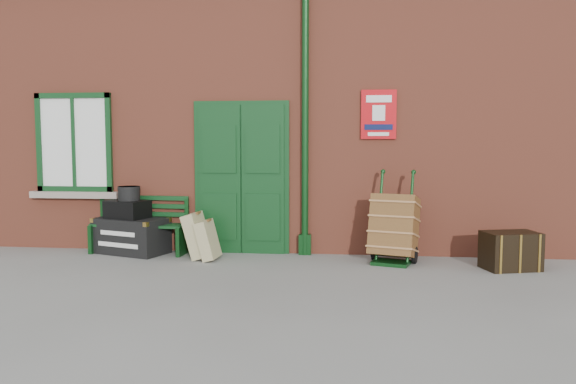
# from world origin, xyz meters

# --- Properties ---
(ground) EXTENTS (80.00, 80.00, 0.00)m
(ground) POSITION_xyz_m (0.00, 0.00, 0.00)
(ground) COLOR gray
(ground) RESTS_ON ground
(station_building) EXTENTS (10.30, 4.30, 4.36)m
(station_building) POSITION_xyz_m (-0.00, 3.49, 2.16)
(station_building) COLOR #A14A34
(station_building) RESTS_ON ground
(bench) EXTENTS (1.44, 0.51, 0.88)m
(bench) POSITION_xyz_m (-1.82, 1.32, 0.44)
(bench) COLOR #0F3917
(bench) RESTS_ON ground
(houdini_trunk) EXTENTS (1.19, 0.89, 0.53)m
(houdini_trunk) POSITION_xyz_m (-1.94, 1.25, 0.26)
(houdini_trunk) COLOR black
(houdini_trunk) RESTS_ON ground
(strongbox) EXTENTS (0.69, 0.59, 0.26)m
(strongbox) POSITION_xyz_m (-1.99, 1.25, 0.66)
(strongbox) COLOR black
(strongbox) RESTS_ON houdini_trunk
(hatbox) EXTENTS (0.40, 0.40, 0.21)m
(hatbox) POSITION_xyz_m (-1.96, 1.25, 0.90)
(hatbox) COLOR black
(hatbox) RESTS_ON strongbox
(suitcase_back) EXTENTS (0.38, 0.48, 0.66)m
(suitcase_back) POSITION_xyz_m (-0.86, 1.00, 0.33)
(suitcase_back) COLOR tan
(suitcase_back) RESTS_ON ground
(suitcase_front) EXTENTS (0.32, 0.43, 0.57)m
(suitcase_front) POSITION_xyz_m (-0.68, 0.90, 0.28)
(suitcase_front) COLOR tan
(suitcase_front) RESTS_ON ground
(porter_trolley) EXTENTS (0.76, 0.80, 1.25)m
(porter_trolley) POSITION_xyz_m (1.91, 1.03, 0.48)
(porter_trolley) COLOR #0D3513
(porter_trolley) RESTS_ON ground
(dark_trunk) EXTENTS (0.78, 0.61, 0.49)m
(dark_trunk) POSITION_xyz_m (3.39, 0.78, 0.25)
(dark_trunk) COLOR black
(dark_trunk) RESTS_ON ground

